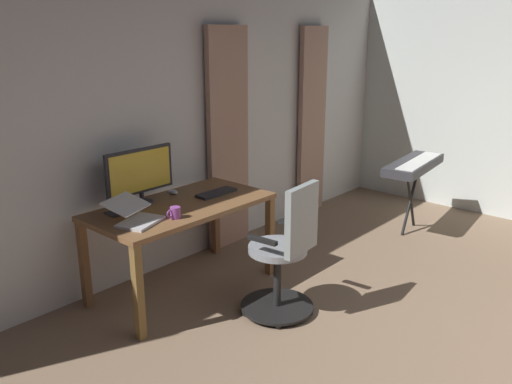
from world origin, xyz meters
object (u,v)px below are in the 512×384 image
Objects in this scene: mug_tea at (175,213)px; office_chair at (285,256)px; computer_keyboard at (216,193)px; laptop at (135,215)px; desk at (182,215)px; piano_keyboard at (414,166)px; computer_monitor at (140,173)px; cell_phone_face_up at (112,214)px; computer_mouse at (173,192)px.

office_chair is at bearing 126.76° from mug_tea.
laptop reaches higher than computer_keyboard.
laptop reaches higher than desk.
piano_keyboard is at bearing 160.40° from computer_keyboard.
computer_monitor is 0.41m from cell_phone_face_up.
cell_phone_face_up is (0.51, -0.19, 0.09)m from desk.
laptop is 0.71m from computer_mouse.
cell_phone_face_up reaches higher than desk.
laptop is (0.31, 0.34, -0.19)m from computer_monitor.
computer_monitor reaches higher than computer_mouse.
computer_monitor is 0.53m from mug_tea.
office_chair is 1.13m from laptop.
desk is at bearing 169.49° from laptop.
computer_mouse is (-0.62, -0.33, -0.04)m from laptop.
mug_tea reaches higher than computer_mouse.
computer_keyboard is at bearing 176.57° from desk.
piano_keyboard is at bearing 158.79° from computer_monitor.
computer_mouse is at bearing -117.23° from desk.
office_chair is 2.27m from piano_keyboard.
cell_phone_face_up is 3.15m from piano_keyboard.
desk is 3.46× the size of laptop.
desk is 2.39× the size of computer_monitor.
laptop is 3.57× the size of mug_tea.
laptop is at bearing 3.61° from computer_keyboard.
office_chair is 7.19× the size of cell_phone_face_up.
computer_keyboard is at bearing 130.50° from computer_mouse.
mug_tea is (0.38, 0.48, 0.03)m from computer_mouse.
office_chair is at bearing 81.21° from computer_keyboard.
laptop reaches higher than computer_mouse.
desk is at bearing 163.92° from cell_phone_face_up.
mug_tea is at bearing -18.16° from piano_keyboard.
cell_phone_face_up is at bearing 12.81° from computer_monitor.
computer_monitor is 6.15× the size of computer_mouse.
computer_keyboard is at bearing 75.46° from office_chair.
office_chair is 1.32m from cell_phone_face_up.
computer_monitor is 2.88m from piano_keyboard.
piano_keyboard is (-3.00, 0.96, -0.04)m from cell_phone_face_up.
mug_tea is at bearing 41.87° from desk.
piano_keyboard is (-2.25, -0.09, 0.23)m from office_chair.
computer_mouse is 0.84× the size of mug_tea.
computer_monitor reaches higher than piano_keyboard.
cell_phone_face_up is at bearing -105.77° from laptop.
office_chair is 1.17m from computer_mouse.
computer_monitor is at bearing -0.90° from computer_mouse.
computer_mouse is at bearing -169.74° from cell_phone_face_up.
office_chair is 8.72× the size of mug_tea.
computer_mouse reaches higher than desk.
desk is 0.46m from computer_monitor.
laptop is (0.86, 0.05, 0.04)m from computer_keyboard.
office_chair is 0.87m from mug_tea.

